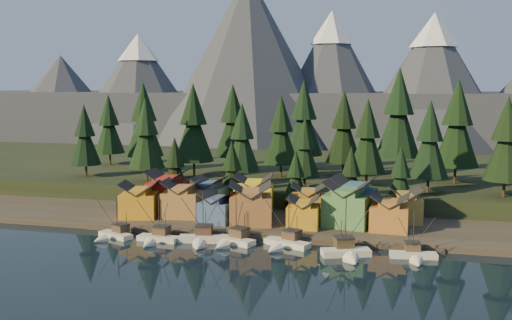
% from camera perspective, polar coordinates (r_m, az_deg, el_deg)
% --- Properties ---
extents(ground, '(500.00, 500.00, 0.00)m').
position_cam_1_polar(ground, '(111.52, -2.34, -9.99)').
color(ground, black).
rests_on(ground, ground).
extents(shore_strip, '(400.00, 50.00, 1.50)m').
position_cam_1_polar(shore_strip, '(148.83, 2.05, -5.25)').
color(shore_strip, '#322C24').
rests_on(shore_strip, ground).
extents(hillside, '(420.00, 100.00, 6.00)m').
position_cam_1_polar(hillside, '(196.75, 5.11, -1.50)').
color(hillside, black).
rests_on(hillside, ground).
extents(dock, '(80.00, 4.00, 1.00)m').
position_cam_1_polar(dock, '(126.66, -0.20, -7.62)').
color(dock, '#484033').
rests_on(dock, ground).
extents(mountain_ridge, '(560.00, 190.00, 90.00)m').
position_cam_1_polar(mountain_ridge, '(317.58, 7.95, 6.00)').
color(mountain_ridge, '#454A59').
rests_on(mountain_ridge, ground).
extents(boat_0, '(9.00, 9.48, 10.36)m').
position_cam_1_polar(boat_0, '(130.22, -14.21, -6.75)').
color(boat_0, beige).
rests_on(boat_0, ground).
extents(boat_1, '(9.44, 10.17, 11.06)m').
position_cam_1_polar(boat_1, '(125.09, -10.00, -7.16)').
color(boat_1, beige).
rests_on(boat_1, ground).
extents(boat_2, '(11.00, 11.66, 12.12)m').
position_cam_1_polar(boat_2, '(123.01, -5.44, -7.25)').
color(boat_2, beige).
rests_on(boat_2, ground).
extents(boat_3, '(9.84, 10.43, 11.82)m').
position_cam_1_polar(boat_3, '(121.49, -2.46, -7.38)').
color(boat_3, beige).
rests_on(boat_3, ground).
extents(boat_4, '(10.65, 11.12, 11.66)m').
position_cam_1_polar(boat_4, '(119.59, 2.84, -7.70)').
color(boat_4, silver).
rests_on(boat_4, ground).
extents(boat_5, '(10.44, 11.10, 12.73)m').
position_cam_1_polar(boat_5, '(114.14, 9.14, -8.34)').
color(boat_5, silver).
rests_on(boat_5, ground).
extents(boat_6, '(9.53, 10.17, 10.20)m').
position_cam_1_polar(boat_6, '(115.69, 15.56, -8.65)').
color(boat_6, beige).
rests_on(boat_6, ground).
extents(house_front_0, '(10.18, 9.82, 8.60)m').
position_cam_1_polar(house_front_0, '(142.18, -11.61, -3.83)').
color(house_front_0, orange).
rests_on(house_front_0, shore_strip).
extents(house_front_1, '(9.68, 9.37, 9.06)m').
position_cam_1_polar(house_front_1, '(140.80, -7.43, -3.75)').
color(house_front_1, '#9F6D38').
rests_on(house_front_1, shore_strip).
extents(house_front_2, '(8.58, 8.63, 7.29)m').
position_cam_1_polar(house_front_2, '(134.60, -3.87, -4.62)').
color(house_front_2, '#344F7B').
rests_on(house_front_2, shore_strip).
extents(house_front_3, '(11.41, 11.09, 9.68)m').
position_cam_1_polar(house_front_3, '(132.20, -0.55, -4.27)').
color(house_front_3, '#996536').
rests_on(house_front_3, shore_strip).
extents(house_front_4, '(7.36, 7.89, 7.22)m').
position_cam_1_polar(house_front_4, '(129.88, 4.77, -5.09)').
color(house_front_4, '#C28B1B').
rests_on(house_front_4, shore_strip).
extents(house_front_5, '(11.44, 10.71, 10.47)m').
position_cam_1_polar(house_front_5, '(131.89, 9.13, -4.21)').
color(house_front_5, '#487F45').
rests_on(house_front_5, shore_strip).
extents(house_front_6, '(8.59, 8.16, 8.21)m').
position_cam_1_polar(house_front_6, '(129.78, 13.21, -5.04)').
color(house_front_6, '#A96A2B').
rests_on(house_front_6, shore_strip).
extents(house_back_0, '(10.29, 9.94, 10.35)m').
position_cam_1_polar(house_back_0, '(148.63, -8.85, -2.92)').
color(house_back_0, '#A12219').
rests_on(house_back_0, shore_strip).
extents(house_back_1, '(8.56, 8.65, 8.86)m').
position_cam_1_polar(house_back_1, '(146.15, -4.69, -3.35)').
color(house_back_1, '#34537A').
rests_on(house_back_1, shore_strip).
extents(house_back_2, '(10.64, 10.00, 9.96)m').
position_cam_1_polar(house_back_2, '(142.91, -0.23, -3.33)').
color(house_back_2, yellow).
rests_on(house_back_2, shore_strip).
extents(house_back_3, '(8.98, 8.21, 8.25)m').
position_cam_1_polar(house_back_3, '(139.58, 5.23, -3.99)').
color(house_back_3, '#B37C2E').
rests_on(house_back_3, shore_strip).
extents(house_back_4, '(11.03, 10.71, 10.52)m').
position_cam_1_polar(house_back_4, '(137.86, 9.75, -3.71)').
color(house_back_4, '#34627C').
rests_on(house_back_4, shore_strip).
extents(house_back_5, '(8.75, 8.82, 8.32)m').
position_cam_1_polar(house_back_5, '(138.36, 14.60, -4.29)').
color(house_back_5, olive).
rests_on(house_back_5, shore_strip).
extents(tree_hill_0, '(9.45, 9.45, 22.00)m').
position_cam_1_polar(tree_hill_0, '(180.23, -16.74, 2.21)').
color(tree_hill_0, '#332319').
rests_on(tree_hill_0, hillside).
extents(tree_hill_1, '(12.35, 12.35, 28.78)m').
position_cam_1_polar(tree_hill_1, '(188.41, -11.14, 3.73)').
color(tree_hill_1, '#332319').
rests_on(tree_hill_1, hillside).
extents(tree_hill_2, '(10.38, 10.38, 24.19)m').
position_cam_1_polar(tree_hill_2, '(166.29, -10.94, 2.39)').
color(tree_hill_2, '#332319').
rests_on(tree_hill_2, hillside).
extents(tree_hill_3, '(12.15, 12.15, 28.30)m').
position_cam_1_polar(tree_hill_3, '(173.30, -6.27, 3.43)').
color(tree_hill_3, '#332319').
rests_on(tree_hill_3, hillside).
extents(tree_hill_4, '(12.06, 12.06, 28.09)m').
position_cam_1_polar(tree_hill_4, '(184.98, -2.32, 3.68)').
color(tree_hill_4, '#332319').
rests_on(tree_hill_4, hillside).
extents(tree_hill_5, '(9.83, 9.83, 22.90)m').
position_cam_1_polar(tree_hill_5, '(158.50, -1.40, 2.03)').
color(tree_hill_5, '#332319').
rests_on(tree_hill_5, hillside).
extents(tree_hill_6, '(10.64, 10.64, 24.78)m').
position_cam_1_polar(tree_hill_6, '(171.07, 2.53, 2.77)').
color(tree_hill_6, '#332319').
rests_on(tree_hill_6, hillside).
extents(tree_hill_7, '(8.28, 8.28, 19.28)m').
position_cam_1_polar(tree_hill_7, '(152.91, 4.91, 1.06)').
color(tree_hill_7, '#332319').
rests_on(tree_hill_7, hillside).
extents(tree_hill_8, '(11.22, 11.22, 26.14)m').
position_cam_1_polar(tree_hill_8, '(175.27, 8.78, 3.04)').
color(tree_hill_8, '#332319').
rests_on(tree_hill_8, hillside).
extents(tree_hill_9, '(10.35, 10.35, 24.12)m').
position_cam_1_polar(tree_hill_9, '(157.88, 11.08, 2.12)').
color(tree_hill_9, '#332319').
rests_on(tree_hill_9, hillside).
extents(tree_hill_10, '(14.29, 14.29, 33.29)m').
position_cam_1_polar(tree_hill_10, '(182.25, 14.07, 4.30)').
color(tree_hill_10, '#332319').
rests_on(tree_hill_10, hillside).
extents(tree_hill_11, '(10.28, 10.28, 23.95)m').
position_cam_1_polar(tree_hill_11, '(152.88, 16.97, 1.73)').
color(tree_hill_11, '#332319').
rests_on(tree_hill_11, hillside).
extents(tree_hill_12, '(12.69, 12.69, 29.57)m').
position_cam_1_polar(tree_hill_12, '(169.12, 19.47, 3.19)').
color(tree_hill_12, '#332319').
rests_on(tree_hill_12, hillside).
extents(tree_hill_13, '(10.78, 10.78, 25.12)m').
position_cam_1_polar(tree_hill_13, '(152.80, 23.77, 1.66)').
color(tree_hill_13, '#332319').
rests_on(tree_hill_13, hillside).
extents(tree_hill_15, '(12.72, 12.72, 29.63)m').
position_cam_1_polar(tree_hill_15, '(186.84, 4.79, 3.95)').
color(tree_hill_15, '#332319').
rests_on(tree_hill_15, hillside).
extents(tree_hill_16, '(10.58, 10.58, 24.66)m').
position_cam_1_polar(tree_hill_16, '(205.60, -14.48, 3.29)').
color(tree_hill_16, '#332319').
rests_on(tree_hill_16, hillside).
extents(tree_shore_0, '(7.87, 7.87, 18.34)m').
position_cam_1_polar(tree_shore_0, '(155.08, -8.10, -0.76)').
color(tree_shore_0, '#332319').
rests_on(tree_shore_0, shore_strip).
extents(tree_shore_1, '(7.66, 7.66, 17.83)m').
position_cam_1_polar(tree_shore_1, '(149.83, -2.42, -1.09)').
color(tree_shore_1, '#332319').
rests_on(tree_shore_1, shore_strip).
extents(tree_shore_2, '(6.78, 6.78, 15.80)m').
position_cam_1_polar(tree_shore_2, '(146.11, 3.99, -1.76)').
color(tree_shore_2, '#332319').
rests_on(tree_shore_2, shore_strip).
extents(tree_shore_3, '(7.37, 7.37, 17.16)m').
position_cam_1_polar(tree_shore_3, '(144.23, 9.47, -1.66)').
color(tree_shore_3, '#332319').
rests_on(tree_shore_3, shore_strip).
extents(tree_shore_4, '(7.51, 7.51, 17.49)m').
position_cam_1_polar(tree_shore_4, '(143.75, 14.25, -1.75)').
color(tree_shore_4, '#332319').
rests_on(tree_shore_4, shore_strip).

